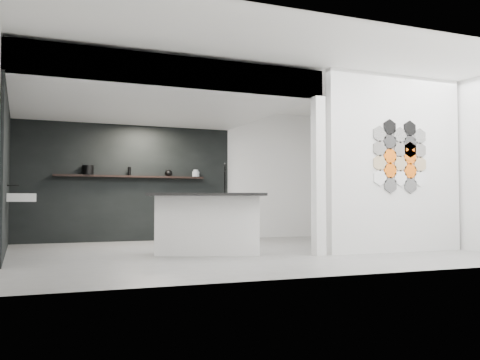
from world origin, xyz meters
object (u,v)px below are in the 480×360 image
wall_basin (22,198)px  utensil_cup (90,172)px  partition_panel (395,163)px  stockpot (88,170)px  kettle (169,173)px  kitchen_island (208,223)px  glass_bowl (196,174)px  bottle_dark (129,171)px  glass_vase (196,173)px

wall_basin → utensil_cup: size_ratio=5.57×
partition_panel → wall_basin: size_ratio=4.67×
partition_panel → stockpot: (-4.27, 3.87, 0.01)m
wall_basin → kettle: (2.80, 2.07, 0.54)m
kitchen_island → partition_panel: bearing=6.8°
glass_bowl → bottle_dark: bottle_dark is taller
kettle → glass_vase: (0.59, 0.00, 0.01)m
partition_panel → wall_basin: partition_panel is taller
partition_panel → utensil_cup: partition_panel is taller
partition_panel → kitchen_island: size_ratio=1.48×
glass_bowl → glass_vase: bearing=0.0°
partition_panel → wall_basin: bearing=161.8°
partition_panel → stockpot: bearing=137.9°
wall_basin → bottle_dark: bearing=45.9°
wall_basin → bottle_dark: (2.00, 2.07, 0.56)m
partition_panel → utensil_cup: 5.73m
kitchen_island → utensil_cup: (-1.36, 3.12, 0.90)m
partition_panel → kettle: 4.69m
stockpot → bottle_dark: bearing=0.0°
stockpot → utensil_cup: bearing=0.0°
kettle → glass_bowl: kettle is taller
kettle → bottle_dark: (-0.81, 0.00, 0.02)m
bottle_dark → utensil_cup: bearing=180.0°
partition_panel → wall_basin: (-5.46, 1.80, -0.55)m
kitchen_island → kettle: size_ratio=11.93×
wall_basin → kettle: 3.52m
glass_vase → utensil_cup: size_ratio=1.37×
partition_panel → bottle_dark: (-3.47, 3.87, 0.01)m
kettle → stockpot: bearing=165.5°
partition_panel → glass_vase: 4.39m
kitchen_island → bottle_dark: size_ratio=11.02×
wall_basin → stockpot: 2.45m
kettle → bottle_dark: 0.81m
partition_panel → glass_bowl: bearing=118.2°
wall_basin → stockpot: size_ratio=2.70×
glass_vase → wall_basin: bearing=-148.7°
partition_panel → bottle_dark: size_ratio=16.35×
wall_basin → utensil_cup: utensil_cup is taller
partition_panel → kitchen_island: partition_panel is taller
glass_vase → bottle_dark: 1.39m
kitchen_island → stockpot: stockpot is taller
partition_panel → glass_vase: partition_panel is taller
glass_bowl → bottle_dark: size_ratio=0.88×
partition_panel → utensil_cup: bearing=137.6°
wall_basin → stockpot: (1.19, 2.07, 0.56)m
glass_vase → glass_bowl: bearing=0.0°
kitchen_island → glass_bowl: (0.80, 3.12, 0.90)m
glass_vase → stockpot: bearing=180.0°
stockpot → utensil_cup: stockpot is taller
stockpot → kettle: stockpot is taller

